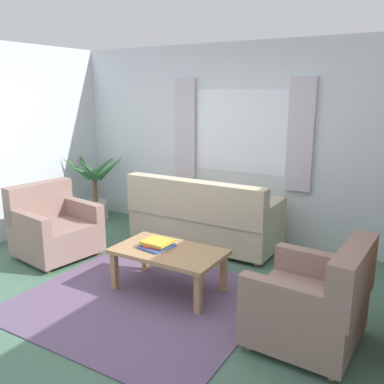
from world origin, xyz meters
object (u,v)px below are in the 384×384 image
object	(u,v)px
armchair_right	(314,303)
potted_plant	(95,190)
book_stack_on_table	(157,244)
couch	(203,219)
armchair_left	(53,228)
coffee_table	(169,255)

from	to	relation	value
armchair_right	potted_plant	bearing A→B (deg)	-109.76
armchair_right	book_stack_on_table	size ratio (longest dim) A/B	2.58
couch	armchair_right	bearing A→B (deg)	141.29
couch	armchair_left	world-z (taller)	couch
couch	coffee_table	bearing A→B (deg)	104.04
armchair_left	book_stack_on_table	bearing A→B (deg)	-83.25
armchair_right	book_stack_on_table	distance (m)	1.65
couch	armchair_left	xyz separation A→B (m)	(-1.41, -1.22, -0.01)
armchair_left	potted_plant	world-z (taller)	potted_plant
couch	book_stack_on_table	distance (m)	1.29
coffee_table	armchair_left	bearing A→B (deg)	178.19
couch	potted_plant	size ratio (longest dim) A/B	1.65
coffee_table	book_stack_on_table	bearing A→B (deg)	-179.97
coffee_table	book_stack_on_table	world-z (taller)	book_stack_on_table
potted_plant	couch	bearing A→B (deg)	-3.81
armchair_right	book_stack_on_table	bearing A→B (deg)	-93.58
armchair_right	armchair_left	bearing A→B (deg)	-91.39
coffee_table	potted_plant	xyz separation A→B (m)	(-2.32, 1.40, 0.11)
coffee_table	potted_plant	distance (m)	2.71
armchair_left	book_stack_on_table	distance (m)	1.59
armchair_right	book_stack_on_table	world-z (taller)	armchair_right
potted_plant	armchair_left	bearing A→B (deg)	-66.27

